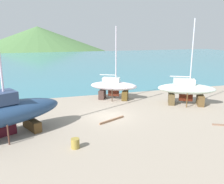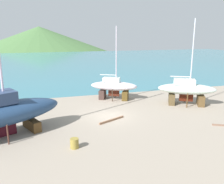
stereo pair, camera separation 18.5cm
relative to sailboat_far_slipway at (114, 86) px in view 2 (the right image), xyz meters
The scene contains 8 objects.
ground_plane 9.63m from the sailboat_far_slipway, 103.99° to the right, with size 47.86×47.86×0.00m, color gray.
sea_water 43.87m from the sailboat_far_slipway, 93.00° to the left, with size 166.63×82.03×0.01m, color teal.
headland_hill 127.28m from the sailboat_far_slipway, 94.47° to the left, with size 139.48×139.48×25.30m, color #4B7440.
sailboat_far_slipway is the anchor object (origin of this frame).
sailboat_mid_port 9.00m from the sailboat_far_slipway, 31.85° to the right, with size 7.00×5.07×9.99m.
barrel_tipped_left 13.96m from the sailboat_far_slipway, 118.75° to the right, with size 0.64×0.64×0.75m, color olive.
timber_long_aft 8.13m from the sailboat_far_slipway, 107.95° to the right, with size 3.10×0.14×0.19m, color #8B644A.
timber_plank_near 13.58m from the sailboat_far_slipway, 59.18° to the right, with size 1.42×0.19×0.11m, color #805E4B.
Camera 2 is at (-6.20, -22.22, 8.32)m, focal length 37.80 mm.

